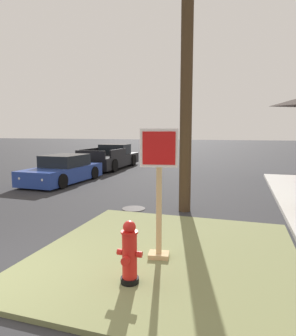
% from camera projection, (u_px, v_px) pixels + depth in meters
% --- Properties ---
extents(grass_corner_patch, '(4.65, 4.83, 0.08)m').
position_uv_depth(grass_corner_patch, '(167.00, 254.00, 5.54)').
color(grass_corner_patch, olive).
rests_on(grass_corner_patch, ground).
extents(fire_hydrant, '(0.38, 0.34, 0.95)m').
position_uv_depth(fire_hydrant, '(129.00, 254.00, 4.36)').
color(fire_hydrant, black).
rests_on(fire_hydrant, grass_corner_patch).
extents(stop_sign, '(0.65, 0.33, 2.28)m').
position_uv_depth(stop_sign, '(159.00, 198.00, 5.16)').
color(stop_sign, tan).
rests_on(stop_sign, grass_corner_patch).
extents(manhole_cover, '(0.70, 0.70, 0.02)m').
position_uv_depth(manhole_cover, '(134.00, 209.00, 8.91)').
color(manhole_cover, black).
rests_on(manhole_cover, ground).
extents(parked_sedan_blue, '(2.00, 4.30, 1.25)m').
position_uv_depth(parked_sedan_blue, '(63.00, 171.00, 13.51)').
color(parked_sedan_blue, '#233D93').
rests_on(parked_sedan_blue, ground).
extents(pickup_truck_black, '(2.19, 5.56, 1.48)m').
position_uv_depth(pickup_truck_black, '(111.00, 158.00, 18.82)').
color(pickup_truck_black, black).
rests_on(pickup_truck_black, ground).
extents(utility_pole, '(1.54, 0.34, 10.96)m').
position_uv_depth(utility_pole, '(188.00, 8.00, 8.01)').
color(utility_pole, '#42301E').
rests_on(utility_pole, ground).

